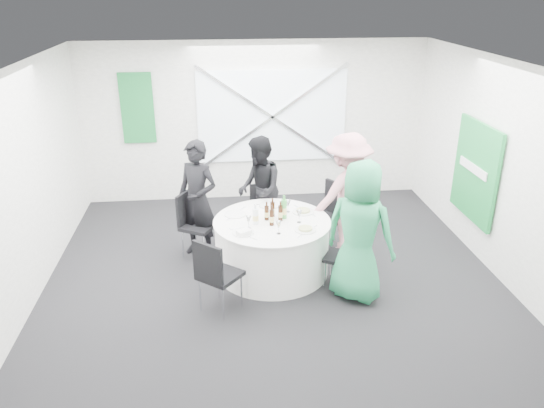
{
  "coord_description": "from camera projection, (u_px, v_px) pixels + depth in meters",
  "views": [
    {
      "loc": [
        -0.68,
        -6.14,
        3.68
      ],
      "look_at": [
        0.0,
        0.2,
        1.0
      ],
      "focal_mm": 35.0,
      "sensor_mm": 36.0,
      "label": 1
    }
  ],
  "objects": [
    {
      "name": "green_water_bottle",
      "position": [
        284.0,
        209.0,
        7.04
      ],
      "size": [
        0.08,
        0.08,
        0.33
      ],
      "color": "green",
      "rests_on": "banquet_table"
    },
    {
      "name": "window_panel",
      "position": [
        272.0,
        116.0,
        9.28
      ],
      "size": [
        2.6,
        0.03,
        1.6
      ],
      "primitive_type": "cube",
      "color": "white",
      "rests_on": "wall_back"
    },
    {
      "name": "plate_back_left",
      "position": [
        235.0,
        214.0,
        7.19
      ],
      "size": [
        0.29,
        0.29,
        0.01
      ],
      "color": "silver",
      "rests_on": "banquet_table"
    },
    {
      "name": "beer_bottle_c",
      "position": [
        280.0,
        213.0,
        6.98
      ],
      "size": [
        0.06,
        0.06,
        0.27
      ],
      "color": "#341809",
      "rests_on": "banquet_table"
    },
    {
      "name": "beer_bottle_b",
      "position": [
        272.0,
        210.0,
        7.09
      ],
      "size": [
        0.06,
        0.06,
        0.27
      ],
      "color": "#341809",
      "rests_on": "banquet_table"
    },
    {
      "name": "chair_back_left",
      "position": [
        193.0,
        219.0,
        7.54
      ],
      "size": [
        0.59,
        0.59,
        0.95
      ],
      "rotation": [
        0.0,
        0.0,
        1.05
      ],
      "color": "black",
      "rests_on": "floor"
    },
    {
      "name": "beer_bottle_d",
      "position": [
        272.0,
        218.0,
        6.84
      ],
      "size": [
        0.06,
        0.06,
        0.28
      ],
      "color": "#341809",
      "rests_on": "banquet_table"
    },
    {
      "name": "person_woman_green",
      "position": [
        360.0,
        232.0,
        6.38
      ],
      "size": [
        1.04,
        0.98,
        1.79
      ],
      "primitive_type": "imported",
      "rotation": [
        0.0,
        0.0,
        2.51
      ],
      "color": "#28925C",
      "rests_on": "floor"
    },
    {
      "name": "knife_e",
      "position": [
        259.0,
        205.0,
        7.51
      ],
      "size": [
        0.15,
        0.03,
        0.01
      ],
      "primitive_type": "cube",
      "rotation": [
        0.0,
        0.0,
        1.5
      ],
      "color": "silver",
      "rests_on": "banquet_table"
    },
    {
      "name": "banquet_table",
      "position": [
        272.0,
        246.0,
        7.15
      ],
      "size": [
        1.56,
        1.56,
        0.76
      ],
      "color": "white",
      "rests_on": "floor"
    },
    {
      "name": "chair_front_right",
      "position": [
        347.0,
        253.0,
        6.75
      ],
      "size": [
        0.52,
        0.52,
        0.84
      ],
      "rotation": [
        0.0,
        0.0,
        4.21
      ],
      "color": "black",
      "rests_on": "floor"
    },
    {
      "name": "beer_bottle_a",
      "position": [
        267.0,
        213.0,
        7.0
      ],
      "size": [
        0.06,
        0.06,
        0.25
      ],
      "color": "#341809",
      "rests_on": "banquet_table"
    },
    {
      "name": "plate_back",
      "position": [
        269.0,
        205.0,
        7.47
      ],
      "size": [
        0.29,
        0.29,
        0.01
      ],
      "color": "silver",
      "rests_on": "banquet_table"
    },
    {
      "name": "wine_glass_b",
      "position": [
        299.0,
        214.0,
        6.91
      ],
      "size": [
        0.07,
        0.07,
        0.17
      ],
      "color": "white",
      "rests_on": "banquet_table"
    },
    {
      "name": "knife_b",
      "position": [
        229.0,
        219.0,
        7.06
      ],
      "size": [
        0.09,
        0.14,
        0.01
      ],
      "primitive_type": "cube",
      "rotation": [
        0.0,
        0.0,
        2.63
      ],
      "color": "silver",
      "rests_on": "banquet_table"
    },
    {
      "name": "ceiling",
      "position": [
        274.0,
        65.0,
        6.03
      ],
      "size": [
        6.0,
        6.0,
        0.0
      ],
      "primitive_type": "plane",
      "rotation": [
        3.14,
        0.0,
        0.0
      ],
      "color": "white",
      "rests_on": "wall_back"
    },
    {
      "name": "wine_glass_c",
      "position": [
        279.0,
        225.0,
        6.6
      ],
      "size": [
        0.07,
        0.07,
        0.17
      ],
      "color": "white",
      "rests_on": "banquet_table"
    },
    {
      "name": "plate_front_left",
      "position": [
        243.0,
        232.0,
        6.66
      ],
      "size": [
        0.27,
        0.27,
        0.01
      ],
      "color": "silver",
      "rests_on": "banquet_table"
    },
    {
      "name": "window_brace_a",
      "position": [
        272.0,
        117.0,
        9.24
      ],
      "size": [
        2.63,
        0.05,
        1.84
      ],
      "primitive_type": "cube",
      "rotation": [
        0.0,
        0.97,
        0.0
      ],
      "color": "silver",
      "rests_on": "window_panel"
    },
    {
      "name": "green_banner",
      "position": [
        137.0,
        108.0,
        8.97
      ],
      "size": [
        0.55,
        0.04,
        1.2
      ],
      "primitive_type": "cube",
      "color": "#156B27",
      "rests_on": "wall_back"
    },
    {
      "name": "person_man_back_left",
      "position": [
        198.0,
        200.0,
        7.45
      ],
      "size": [
        0.74,
        0.68,
        1.7
      ],
      "primitive_type": "imported",
      "rotation": [
        0.0,
        0.0,
        -0.57
      ],
      "color": "black",
      "rests_on": "floor"
    },
    {
      "name": "clear_water_bottle",
      "position": [
        256.0,
        216.0,
        6.89
      ],
      "size": [
        0.08,
        0.08,
        0.27
      ],
      "color": "white",
      "rests_on": "banquet_table"
    },
    {
      "name": "wall_left",
      "position": [
        23.0,
        190.0,
        6.28
      ],
      "size": [
        0.0,
        6.0,
        6.0
      ],
      "primitive_type": "plane",
      "rotation": [
        1.57,
        0.0,
        1.57
      ],
      "color": "silver",
      "rests_on": "floor"
    },
    {
      "name": "chair_back_right",
      "position": [
        330.0,
        211.0,
        7.73
      ],
      "size": [
        0.64,
        0.63,
        1.01
      ],
      "rotation": [
        0.0,
        0.0,
        -0.98
      ],
      "color": "black",
      "rests_on": "floor"
    },
    {
      "name": "chair_front_left",
      "position": [
        215.0,
        271.0,
        6.17
      ],
      "size": [
        0.62,
        0.62,
        0.96
      ],
      "rotation": [
        0.0,
        0.0,
        2.44
      ],
      "color": "black",
      "rests_on": "floor"
    },
    {
      "name": "knife_c",
      "position": [
        314.0,
        227.0,
        6.81
      ],
      "size": [
        0.12,
        0.12,
        0.01
      ],
      "primitive_type": "cube",
      "rotation": [
        0.0,
        0.0,
        -0.78
      ],
      "color": "silver",
      "rests_on": "banquet_table"
    },
    {
      "name": "fork_e",
      "position": [
        279.0,
        204.0,
        7.53
      ],
      "size": [
        0.15,
        0.02,
        0.01
      ],
      "primitive_type": "cube",
      "rotation": [
        0.0,
        0.0,
        1.59
      ],
      "color": "silver",
      "rests_on": "banquet_table"
    },
    {
      "name": "knife_a",
      "position": [
        253.0,
        238.0,
        6.52
      ],
      "size": [
        0.11,
        0.12,
        0.01
      ],
      "primitive_type": "cube",
      "rotation": [
        0.0,
        0.0,
        -2.4
      ],
      "color": "silver",
      "rests_on": "banquet_table"
    },
    {
      "name": "fork_d",
      "position": [
        312.0,
        215.0,
        7.18
      ],
      "size": [
        0.09,
        0.14,
        0.01
      ],
      "primitive_type": "cube",
      "rotation": [
        0.0,
        0.0,
        0.53
      ],
      "color": "silver",
      "rests_on": "banquet_table"
    },
    {
      "name": "plate_back_right",
      "position": [
        303.0,
        211.0,
        7.26
      ],
      "size": [
        0.29,
        0.29,
        0.04
      ],
      "color": "silver",
      "rests_on": "banquet_table"
    },
    {
      "name": "fork_c",
      "position": [
        301.0,
        236.0,
        6.59
      ],
      "size": [
        0.11,
        0.12,
        0.01
      ],
      "primitive_type": "cube",
      "rotation": [
        0.0,
        0.0,
        -0.71
      ],
      "color": "silver",
      "rests_on": "banquet_table"
    },
    {
      "name": "fork_b",
      "position": [
        243.0,
        208.0,
        7.38
      ],
      "size": [
        0.1,
        0.13,
        0.01
      ],
      "primitive_type": "cube",
      "rotation": [
        0.0,
        0.0,
        2.56
      ],
      "color": "silver",
      "rests_on": "banquet_table"
    },
    {
      "name": "wall_back",
      "position": [
        255.0,
        122.0,
        9.33
      ],
      "size": [
        6.0,
        0.0,
        6.0
      ],
      "primitive_type": "plane",
      "rotation": [
        1.57,
        0.0,
        0.0
      ],
      "color": "silver",
      "rests_on": "floor"
    },
    {
      "name": "wine_glass_d",
      "position": [
        288.0,
        203.0,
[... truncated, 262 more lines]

